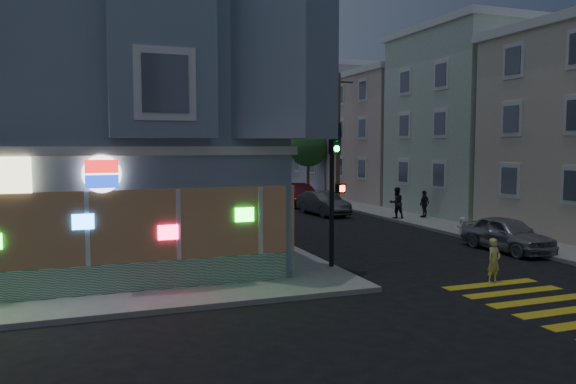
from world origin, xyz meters
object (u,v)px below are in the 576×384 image
parked_car_a (507,234)px  utility_pole (338,136)px  parked_car_b (323,203)px  pedestrian_b (424,204)px  pedestrian_a (396,203)px  street_tree_far (276,148)px  running_child (494,261)px  traffic_signal (334,170)px  street_tree_near (308,148)px  parked_car_d (269,191)px  parked_car_c (302,195)px  fire_hydrant (462,225)px

parked_car_a → utility_pole: bearing=84.7°
parked_car_b → pedestrian_b: bearing=-46.9°
utility_pole → pedestrian_a: (-0.70, -9.01, -3.79)m
street_tree_far → running_child: bearing=-98.6°
traffic_signal → street_tree_near: bearing=57.9°
utility_pole → parked_car_a: bearing=-94.1°
parked_car_d → running_child: bearing=-95.7°
utility_pole → parked_car_c: (-2.71, -0.01, -4.06)m
parked_car_a → parked_car_d: bearing=93.9°
parked_car_a → street_tree_far: bearing=86.1°
street_tree_near → pedestrian_b: size_ratio=3.51×
pedestrian_b → parked_car_d: size_ratio=0.33×
street_tree_far → fire_hydrant: (-0.90, -28.72, -3.39)m
running_child → pedestrian_a: size_ratio=0.79×
parked_car_a → fire_hydrant: size_ratio=5.34×
street_tree_far → street_tree_near: bearing=-90.0°
utility_pole → fire_hydrant: (-0.70, -14.72, -4.25)m
street_tree_far → parked_car_b: bearing=-100.6°
street_tree_near → parked_car_a: bearing=-93.5°
utility_pole → street_tree_near: size_ratio=1.70×
utility_pole → traffic_signal: 21.26m
utility_pole → pedestrian_a: size_ratio=5.25×
pedestrian_b → parked_car_a: size_ratio=0.38×
pedestrian_b → running_child: bearing=39.4°
pedestrian_a → pedestrian_b: pedestrian_a is taller
pedestrian_a → parked_car_d: bearing=-78.9°
running_child → traffic_signal: bearing=131.0°
traffic_signal → parked_car_d: bearing=65.0°
street_tree_near → pedestrian_a: street_tree_near is taller
fire_hydrant → parked_car_d: bearing=97.7°
utility_pole → street_tree_near: utility_pole is taller
street_tree_near → parked_car_c: bearing=-115.9°
parked_car_a → parked_car_b: parked_car_b is taller
street_tree_near → pedestrian_a: 15.32m
parked_car_c → street_tree_near: bearing=70.7°
parked_car_d → fire_hydrant: 20.10m
parked_car_b → utility_pole: bearing=52.0°
parked_car_c → utility_pole: bearing=6.7°
parked_car_b → fire_hydrant: size_ratio=5.71×
pedestrian_b → parked_car_a: pedestrian_b is taller
street_tree_near → pedestrian_b: street_tree_near is taller
pedestrian_b → street_tree_near: bearing=-111.9°
parked_car_a → running_child: bearing=-136.6°
utility_pole → parked_car_a: utility_pole is taller
street_tree_near → street_tree_far: (0.00, 8.00, 0.00)m
utility_pole → parked_car_b: size_ratio=2.09×
fire_hydrant → parked_car_c: bearing=97.8°
parked_car_d → utility_pole: bearing=-58.6°
utility_pole → running_child: size_ratio=6.64×
pedestrian_a → fire_hydrant: pedestrian_a is taller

